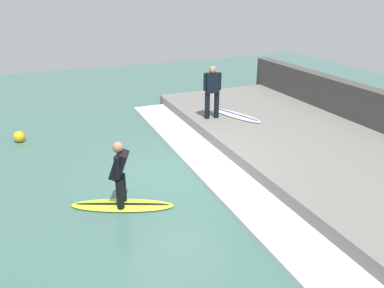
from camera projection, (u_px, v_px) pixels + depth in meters
name	position (u px, v px, depth m)	size (l,w,h in m)	color
ground_plane	(173.00, 174.00, 8.99)	(28.00, 28.00, 0.00)	#426B60
concrete_ledge	(300.00, 143.00, 10.25)	(4.40, 11.11, 0.41)	slate
back_wall	(371.00, 114.00, 10.92)	(0.50, 11.67, 1.46)	#474442
wave_foam_crest	(210.00, 165.00, 9.32)	(1.09, 10.56, 0.13)	white
surfboard_riding	(122.00, 205.00, 7.64)	(2.12, 1.30, 0.07)	#BFE02D
surfer_riding	(120.00, 171.00, 7.33)	(0.51, 0.56, 1.37)	black
surfer_waiting_near	(212.00, 89.00, 11.27)	(0.55, 0.32, 1.62)	black
surfboard_waiting_near	(236.00, 115.00, 11.79)	(1.11, 1.99, 0.07)	white
marker_buoy	(19.00, 137.00, 10.81)	(0.33, 0.33, 0.33)	yellow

